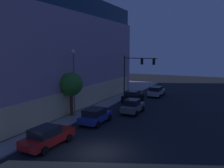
% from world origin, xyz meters
% --- Properties ---
extents(ground_plane, '(120.00, 120.00, 0.00)m').
position_xyz_m(ground_plane, '(0.00, 0.00, 0.00)').
color(ground_plane, black).
extents(modern_building, '(32.62, 30.27, 14.93)m').
position_xyz_m(modern_building, '(10.96, 23.05, 7.40)').
color(modern_building, '#4C4C51').
rests_on(modern_building, ground).
extents(traffic_light_far_corner, '(0.51, 5.48, 6.69)m').
position_xyz_m(traffic_light_far_corner, '(19.71, 4.21, 4.96)').
color(traffic_light_far_corner, black).
rests_on(traffic_light_far_corner, sidewalk_corner).
extents(street_lamp_sidewalk, '(0.44, 0.44, 7.59)m').
position_xyz_m(street_lamp_sidewalk, '(6.99, 7.00, 4.95)').
color(street_lamp_sidewalk, slate).
rests_on(street_lamp_sidewalk, sidewalk_corner).
extents(sidewalk_tree, '(2.70, 2.70, 5.01)m').
position_xyz_m(sidewalk_tree, '(7.16, 7.55, 3.77)').
color(sidewalk_tree, brown).
rests_on(sidewalk_tree, sidewalk_corner).
extents(car_red, '(4.71, 2.25, 1.62)m').
position_xyz_m(car_red, '(-0.76, 4.26, 0.83)').
color(car_red, maroon).
rests_on(car_red, ground).
extents(car_blue, '(4.34, 2.19, 1.63)m').
position_xyz_m(car_blue, '(6.12, 3.78, 0.84)').
color(car_blue, navy).
rests_on(car_blue, ground).
extents(car_grey, '(4.05, 2.04, 1.76)m').
position_xyz_m(car_grey, '(11.69, 1.69, 0.87)').
color(car_grey, slate).
rests_on(car_grey, ground).
extents(car_black, '(4.41, 2.35, 1.70)m').
position_xyz_m(car_black, '(17.89, 3.98, 0.88)').
color(car_black, black).
rests_on(car_black, ground).
extents(car_silver, '(4.60, 2.12, 1.67)m').
position_xyz_m(car_silver, '(23.65, 1.92, 0.86)').
color(car_silver, '#B7BABF').
rests_on(car_silver, ground).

